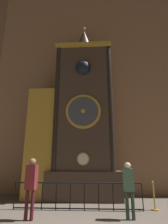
{
  "coord_description": "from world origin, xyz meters",
  "views": [
    {
      "loc": [
        0.05,
        -3.57,
        1.76
      ],
      "look_at": [
        -0.46,
        5.39,
        4.25
      ],
      "focal_mm": 28.0,
      "sensor_mm": 36.0,
      "label": 1
    }
  ],
  "objects_px": {
    "clock_tower": "(76,120)",
    "visitor_far": "(129,184)",
    "visitor_near": "(31,182)",
    "stanchion_post": "(154,201)"
  },
  "relations": [
    {
      "from": "visitor_far",
      "to": "stanchion_post",
      "type": "relative_size",
      "value": 1.69
    },
    {
      "from": "clock_tower",
      "to": "visitor_near",
      "type": "distance_m",
      "value": 4.26
    },
    {
      "from": "clock_tower",
      "to": "stanchion_post",
      "type": "bearing_deg",
      "value": -28.41
    },
    {
      "from": "visitor_far",
      "to": "stanchion_post",
      "type": "distance_m",
      "value": 1.74
    },
    {
      "from": "clock_tower",
      "to": "visitor_far",
      "type": "xyz_separation_m",
      "value": [
        2.02,
        -2.84,
        -2.81
      ]
    },
    {
      "from": "clock_tower",
      "to": "visitor_far",
      "type": "bearing_deg",
      "value": -54.54
    },
    {
      "from": "visitor_near",
      "to": "stanchion_post",
      "type": "xyz_separation_m",
      "value": [
        4.23,
        1.38,
        -0.78
      ]
    },
    {
      "from": "clock_tower",
      "to": "visitor_far",
      "type": "height_order",
      "value": "clock_tower"
    },
    {
      "from": "visitor_far",
      "to": "stanchion_post",
      "type": "bearing_deg",
      "value": 55.61
    },
    {
      "from": "visitor_near",
      "to": "visitor_far",
      "type": "distance_m",
      "value": 3.13
    }
  ]
}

